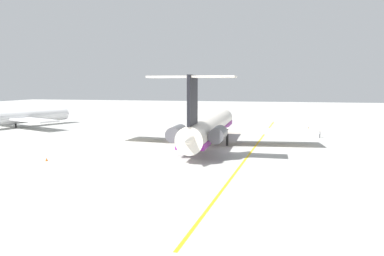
% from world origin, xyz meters
% --- Properties ---
extents(ground, '(396.93, 396.93, 0.00)m').
position_xyz_m(ground, '(0.00, 0.00, 0.00)').
color(ground, '#ADADA8').
extents(main_jetliner, '(46.71, 41.60, 13.63)m').
position_xyz_m(main_jetliner, '(3.21, 12.02, 3.72)').
color(main_jetliner, silver).
rests_on(main_jetliner, ground).
extents(airliner_mid_left, '(33.22, 33.44, 10.33)m').
position_xyz_m(airliner_mid_left, '(21.33, 71.10, 3.04)').
color(airliner_mid_left, white).
rests_on(airliner_mid_left, ground).
extents(ground_crew_near_nose, '(0.34, 0.34, 1.76)m').
position_xyz_m(ground_crew_near_nose, '(18.74, -10.77, 1.12)').
color(ground_crew_near_nose, black).
rests_on(ground_crew_near_nose, ground).
extents(ground_crew_near_tail, '(0.43, 0.27, 1.69)m').
position_xyz_m(ground_crew_near_tail, '(25.17, -8.73, 1.07)').
color(ground_crew_near_tail, black).
rests_on(ground_crew_near_tail, ground).
extents(safety_cone_nose, '(0.40, 0.40, 0.55)m').
position_xyz_m(safety_cone_nose, '(-18.16, 34.62, 0.28)').
color(safety_cone_nose, '#EA590F').
rests_on(safety_cone_nose, ground).
extents(taxiway_centreline, '(97.70, 6.27, 0.01)m').
position_xyz_m(taxiway_centreline, '(4.53, 2.89, 0.00)').
color(taxiway_centreline, gold).
rests_on(taxiway_centreline, ground).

